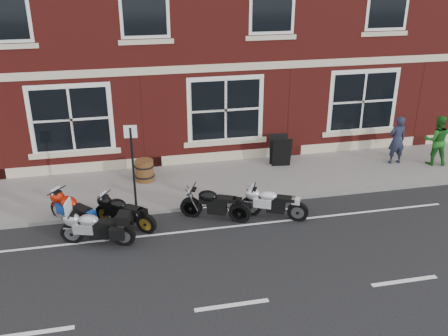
{
  "coord_description": "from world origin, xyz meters",
  "views": [
    {
      "loc": [
        -1.95,
        -11.25,
        6.8
      ],
      "look_at": [
        0.82,
        1.6,
        1.13
      ],
      "focal_mm": 40.0,
      "sensor_mm": 36.0,
      "label": 1
    }
  ],
  "objects_px": {
    "moto_sport_red": "(76,211)",
    "moto_sport_silver": "(273,202)",
    "pedestrian_left": "(397,140)",
    "a_board_sign": "(280,151)",
    "moto_touring_silver": "(95,226)",
    "barrel_planter": "(144,170)",
    "moto_sport_black": "(124,211)",
    "parking_sign": "(133,162)",
    "moto_naked_black": "(214,202)",
    "pedestrian_right": "(436,140)"
  },
  "relations": [
    {
      "from": "moto_sport_red",
      "to": "pedestrian_right",
      "type": "distance_m",
      "value": 11.9
    },
    {
      "from": "moto_naked_black",
      "to": "pedestrian_right",
      "type": "bearing_deg",
      "value": -50.92
    },
    {
      "from": "barrel_planter",
      "to": "parking_sign",
      "type": "height_order",
      "value": "parking_sign"
    },
    {
      "from": "moto_sport_black",
      "to": "moto_sport_silver",
      "type": "bearing_deg",
      "value": -58.41
    },
    {
      "from": "moto_touring_silver",
      "to": "moto_sport_black",
      "type": "height_order",
      "value": "moto_touring_silver"
    },
    {
      "from": "moto_sport_red",
      "to": "moto_sport_silver",
      "type": "xyz_separation_m",
      "value": [
        5.29,
        -0.53,
        -0.05
      ]
    },
    {
      "from": "moto_naked_black",
      "to": "moto_sport_red",
      "type": "bearing_deg",
      "value": 110.83
    },
    {
      "from": "moto_sport_red",
      "to": "moto_sport_black",
      "type": "xyz_separation_m",
      "value": [
        1.25,
        -0.2,
        -0.05
      ]
    },
    {
      "from": "moto_sport_silver",
      "to": "a_board_sign",
      "type": "relative_size",
      "value": 1.66
    },
    {
      "from": "moto_sport_black",
      "to": "parking_sign",
      "type": "height_order",
      "value": "parking_sign"
    },
    {
      "from": "moto_sport_black",
      "to": "a_board_sign",
      "type": "relative_size",
      "value": 1.51
    },
    {
      "from": "barrel_planter",
      "to": "pedestrian_right",
      "type": "bearing_deg",
      "value": -4.11
    },
    {
      "from": "pedestrian_left",
      "to": "a_board_sign",
      "type": "relative_size",
      "value": 1.6
    },
    {
      "from": "moto_sport_black",
      "to": "barrel_planter",
      "type": "xyz_separation_m",
      "value": [
        0.71,
        2.66,
        -0.02
      ]
    },
    {
      "from": "moto_sport_silver",
      "to": "parking_sign",
      "type": "xyz_separation_m",
      "value": [
        -3.7,
        1.09,
        1.07
      ]
    },
    {
      "from": "pedestrian_right",
      "to": "barrel_planter",
      "type": "xyz_separation_m",
      "value": [
        -9.8,
        0.7,
        -0.52
      ]
    },
    {
      "from": "moto_sport_black",
      "to": "barrel_planter",
      "type": "height_order",
      "value": "moto_sport_black"
    },
    {
      "from": "a_board_sign",
      "to": "moto_touring_silver",
      "type": "bearing_deg",
      "value": -142.2
    },
    {
      "from": "moto_touring_silver",
      "to": "barrel_planter",
      "type": "relative_size",
      "value": 2.72
    },
    {
      "from": "moto_touring_silver",
      "to": "moto_naked_black",
      "type": "relative_size",
      "value": 1.01
    },
    {
      "from": "moto_sport_black",
      "to": "parking_sign",
      "type": "relative_size",
      "value": 0.63
    },
    {
      "from": "barrel_planter",
      "to": "a_board_sign",
      "type": "bearing_deg",
      "value": 3.69
    },
    {
      "from": "moto_sport_silver",
      "to": "a_board_sign",
      "type": "xyz_separation_m",
      "value": [
        1.27,
        3.29,
        0.16
      ]
    },
    {
      "from": "moto_sport_red",
      "to": "pedestrian_left",
      "type": "height_order",
      "value": "pedestrian_left"
    },
    {
      "from": "moto_sport_black",
      "to": "a_board_sign",
      "type": "height_order",
      "value": "a_board_sign"
    },
    {
      "from": "moto_touring_silver",
      "to": "a_board_sign",
      "type": "bearing_deg",
      "value": -41.9
    },
    {
      "from": "moto_sport_black",
      "to": "a_board_sign",
      "type": "xyz_separation_m",
      "value": [
        5.31,
        2.96,
        0.16
      ]
    },
    {
      "from": "a_board_sign",
      "to": "pedestrian_left",
      "type": "bearing_deg",
      "value": -2.54
    },
    {
      "from": "moto_sport_silver",
      "to": "parking_sign",
      "type": "height_order",
      "value": "parking_sign"
    },
    {
      "from": "a_board_sign",
      "to": "barrel_planter",
      "type": "xyz_separation_m",
      "value": [
        -4.6,
        -0.3,
        -0.18
      ]
    },
    {
      "from": "moto_naked_black",
      "to": "pedestrian_right",
      "type": "height_order",
      "value": "pedestrian_right"
    },
    {
      "from": "moto_sport_red",
      "to": "parking_sign",
      "type": "xyz_separation_m",
      "value": [
        1.59,
        0.56,
        1.03
      ]
    },
    {
      "from": "moto_touring_silver",
      "to": "moto_naked_black",
      "type": "distance_m",
      "value": 3.22
    },
    {
      "from": "pedestrian_left",
      "to": "a_board_sign",
      "type": "bearing_deg",
      "value": -9.04
    },
    {
      "from": "moto_naked_black",
      "to": "parking_sign",
      "type": "bearing_deg",
      "value": 93.27
    },
    {
      "from": "moto_touring_silver",
      "to": "barrel_planter",
      "type": "distance_m",
      "value": 3.65
    },
    {
      "from": "moto_naked_black",
      "to": "a_board_sign",
      "type": "xyz_separation_m",
      "value": [
        2.89,
        3.03,
        0.13
      ]
    },
    {
      "from": "moto_sport_silver",
      "to": "a_board_sign",
      "type": "distance_m",
      "value": 3.53
    },
    {
      "from": "moto_sport_silver",
      "to": "pedestrian_right",
      "type": "height_order",
      "value": "pedestrian_right"
    },
    {
      "from": "moto_sport_red",
      "to": "moto_sport_black",
      "type": "bearing_deg",
      "value": -50.32
    },
    {
      "from": "moto_naked_black",
      "to": "a_board_sign",
      "type": "bearing_deg",
      "value": -18.64
    },
    {
      "from": "moto_touring_silver",
      "to": "barrel_planter",
      "type": "height_order",
      "value": "moto_touring_silver"
    },
    {
      "from": "moto_naked_black",
      "to": "pedestrian_left",
      "type": "relative_size",
      "value": 1.11
    },
    {
      "from": "moto_touring_silver",
      "to": "moto_sport_black",
      "type": "bearing_deg",
      "value": -29.93
    },
    {
      "from": "moto_naked_black",
      "to": "pedestrian_left",
      "type": "distance_m",
      "value": 7.24
    },
    {
      "from": "moto_touring_silver",
      "to": "pedestrian_left",
      "type": "bearing_deg",
      "value": -56.23
    },
    {
      "from": "a_board_sign",
      "to": "moto_sport_silver",
      "type": "bearing_deg",
      "value": -104.46
    },
    {
      "from": "moto_sport_red",
      "to": "pedestrian_left",
      "type": "distance_m",
      "value": 10.72
    },
    {
      "from": "barrel_planter",
      "to": "pedestrian_left",
      "type": "bearing_deg",
      "value": -2.3
    },
    {
      "from": "moto_sport_black",
      "to": "parking_sign",
      "type": "xyz_separation_m",
      "value": [
        0.34,
        0.76,
        1.08
      ]
    }
  ]
}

